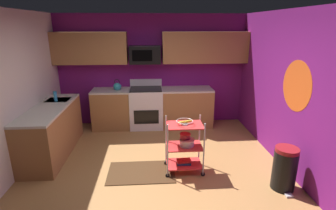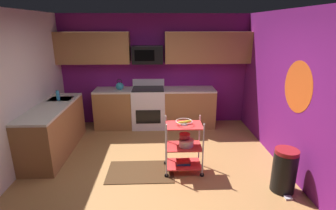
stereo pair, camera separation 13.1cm
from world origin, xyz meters
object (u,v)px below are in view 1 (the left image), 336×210
object	(u,v)px
book_stack	(184,162)
kettle	(117,86)
mixing_bowl_large	(187,142)
mixing_bowl_small	(185,136)
fruit_bowl	(185,122)
dish_soap_bottle	(55,96)
rolling_cart	(184,146)
trash_can	(285,168)
microwave	(145,55)
oven_range	(146,107)

from	to	relation	value
book_stack	kettle	bearing A→B (deg)	122.43
mixing_bowl_large	mixing_bowl_small	distance (m)	0.11
fruit_bowl	dish_soap_bottle	world-z (taller)	dish_soap_bottle
rolling_cart	trash_can	distance (m)	1.54
rolling_cart	fruit_bowl	xyz separation A→B (m)	(0.00, 0.00, 0.42)
book_stack	dish_soap_bottle	world-z (taller)	dish_soap_bottle
microwave	fruit_bowl	world-z (taller)	microwave
microwave	rolling_cart	size ratio (longest dim) A/B	0.77
mixing_bowl_small	kettle	bearing A→B (deg)	123.22
oven_range	mixing_bowl_small	size ratio (longest dim) A/B	6.04
mixing_bowl_large	kettle	xyz separation A→B (m)	(-1.34, 2.04, 0.48)
mixing_bowl_small	book_stack	bearing A→B (deg)	-117.65
oven_range	fruit_bowl	size ratio (longest dim) A/B	4.04
mixing_bowl_small	book_stack	world-z (taller)	mixing_bowl_small
oven_range	trash_can	size ratio (longest dim) A/B	1.67
oven_range	dish_soap_bottle	bearing A→B (deg)	-153.30
oven_range	book_stack	distance (m)	2.16
book_stack	rolling_cart	bearing A→B (deg)	172.87
oven_range	rolling_cart	xyz separation A→B (m)	(0.64, -2.04, -0.02)
microwave	rolling_cart	xyz separation A→B (m)	(0.64, -2.15, -1.25)
oven_range	microwave	distance (m)	1.23
trash_can	kettle	bearing A→B (deg)	135.90
mixing_bowl_small	dish_soap_bottle	bearing A→B (deg)	154.75
mixing_bowl_large	dish_soap_bottle	distance (m)	2.74
fruit_bowl	kettle	distance (m)	2.42
fruit_bowl	dish_soap_bottle	size ratio (longest dim) A/B	1.36
mixing_bowl_large	kettle	distance (m)	2.48
kettle	dish_soap_bottle	size ratio (longest dim) A/B	1.32
trash_can	mixing_bowl_large	bearing A→B (deg)	156.83
book_stack	microwave	bearing A→B (deg)	106.64
mixing_bowl_small	trash_can	bearing A→B (deg)	-24.00
fruit_bowl	trash_can	distance (m)	1.63
microwave	trash_can	bearing A→B (deg)	-53.05
oven_range	microwave	xyz separation A→B (m)	(-0.00, 0.10, 1.22)
mixing_bowl_large	mixing_bowl_small	xyz separation A→B (m)	(-0.02, 0.03, 0.10)
dish_soap_bottle	trash_can	bearing A→B (deg)	-24.79
kettle	dish_soap_bottle	world-z (taller)	kettle
microwave	mixing_bowl_small	bearing A→B (deg)	-72.67
microwave	mixing_bowl_large	distance (m)	2.54
rolling_cart	dish_soap_bottle	xyz separation A→B (m)	(-2.38, 1.17, 0.57)
trash_can	book_stack	bearing A→B (deg)	157.43
rolling_cart	fruit_bowl	distance (m)	0.42
mixing_bowl_large	rolling_cart	bearing A→B (deg)	180.00
trash_can	dish_soap_bottle	bearing A→B (deg)	155.21
oven_range	dish_soap_bottle	distance (m)	2.02
mixing_bowl_large	book_stack	distance (m)	0.36
mixing_bowl_large	dish_soap_bottle	xyz separation A→B (m)	(-2.42, 1.17, 0.50)
oven_range	kettle	size ratio (longest dim) A/B	4.17
kettle	trash_can	xyz separation A→B (m)	(2.71, -2.63, -0.67)
oven_range	fruit_bowl	world-z (taller)	oven_range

